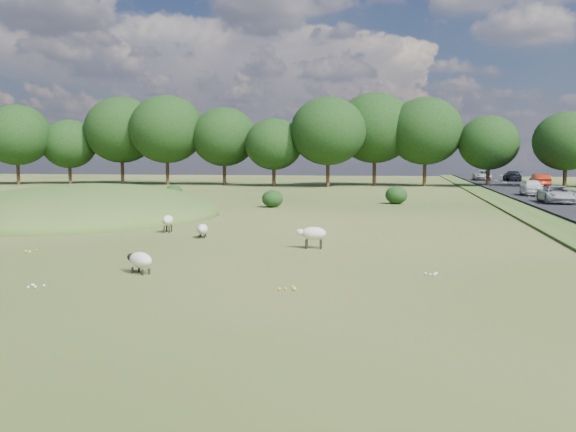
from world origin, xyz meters
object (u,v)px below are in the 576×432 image
(sheep_2, at_px, (202,229))
(car_7, at_px, (482,175))
(sheep_5, at_px, (168,220))
(car_1, at_px, (540,181))
(car_3, at_px, (512,176))
(sheep_3, at_px, (140,260))
(car_2, at_px, (557,194))
(car_0, at_px, (532,187))
(sheep_4, at_px, (313,233))

(sheep_2, distance_m, car_7, 72.12)
(sheep_5, height_order, car_1, car_1)
(sheep_5, bearing_deg, car_3, -31.21)
(sheep_3, distance_m, car_2, 36.53)
(sheep_3, bearing_deg, car_1, -78.11)
(car_0, bearing_deg, sheep_5, -126.50)
(sheep_4, height_order, car_0, car_0)
(sheep_4, relative_size, car_1, 0.26)
(car_0, relative_size, car_3, 0.85)
(sheep_3, relative_size, car_2, 0.26)
(sheep_3, bearing_deg, car_2, -87.63)
(sheep_3, height_order, car_2, car_2)
(sheep_4, bearing_deg, sheep_2, -25.20)
(car_0, height_order, car_7, car_0)
(car_2, bearing_deg, sheep_2, -131.75)
(sheep_2, height_order, car_0, car_0)
(car_3, bearing_deg, sheep_3, 73.17)
(sheep_5, height_order, car_3, car_3)
(sheep_5, xyz_separation_m, car_7, (22.18, 67.63, 0.37))
(car_1, bearing_deg, car_0, 76.82)
(sheep_5, xyz_separation_m, car_1, (25.98, 46.21, 0.41))
(sheep_2, bearing_deg, sheep_4, 54.38)
(car_1, height_order, car_2, car_1)
(sheep_3, relative_size, car_1, 0.26)
(car_0, distance_m, car_3, 35.32)
(sheep_3, height_order, car_3, car_3)
(car_0, bearing_deg, car_7, 90.00)
(car_2, bearing_deg, car_0, 90.00)
(car_1, bearing_deg, sheep_4, 69.99)
(sheep_3, bearing_deg, sheep_4, -91.58)
(sheep_4, distance_m, car_0, 37.11)
(car_3, bearing_deg, car_7, -33.75)
(sheep_5, relative_size, car_0, 0.28)
(car_0, distance_m, car_7, 37.65)
(sheep_4, relative_size, car_3, 0.24)
(sheep_2, bearing_deg, sheep_3, -5.46)
(car_7, bearing_deg, car_0, -90.00)
(sheep_2, bearing_deg, car_2, 127.39)
(sheep_4, distance_m, car_3, 71.65)
(sheep_3, relative_size, sheep_5, 0.99)
(sheep_5, bearing_deg, car_2, -56.54)
(car_2, relative_size, car_7, 0.91)
(sheep_3, bearing_deg, car_7, -69.86)
(sheep_2, relative_size, sheep_4, 0.93)
(sheep_2, xyz_separation_m, car_1, (23.71, 47.90, 0.60))
(sheep_5, height_order, car_2, car_2)
(sheep_5, bearing_deg, sheep_3, -173.02)
(sheep_2, height_order, car_1, car_1)
(sheep_3, distance_m, car_1, 61.18)
(sheep_3, height_order, car_7, car_7)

